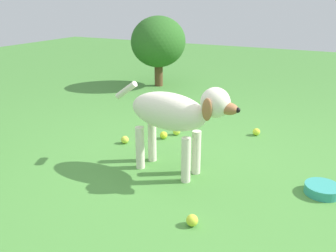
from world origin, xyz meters
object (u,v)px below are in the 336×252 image
Objects in this scene: tennis_ball_1 at (164,135)px; tennis_ball_4 at (256,132)px; tennis_ball_2 at (177,131)px; dog at (175,114)px; tennis_ball_3 at (125,140)px; tennis_ball_0 at (192,220)px; water_bowl at (322,189)px.

tennis_ball_1 is 1.00× the size of tennis_ball_4.
tennis_ball_2 is 0.72m from tennis_ball_4.
dog is 0.78m from tennis_ball_3.
tennis_ball_4 is at bearing 116.15° from tennis_ball_2.
tennis_ball_0 and tennis_ball_1 have the same top height.
tennis_ball_2 is 0.49m from tennis_ball_3.
tennis_ball_3 reaches higher than water_bowl.
dog is 14.66× the size of tennis_ball_0.
tennis_ball_3 is at bearing -39.12° from tennis_ball_2.
tennis_ball_0 is 0.91m from water_bowl.
tennis_ball_4 is (-0.32, 0.64, 0.00)m from tennis_ball_2.
tennis_ball_4 is (-0.69, 0.95, 0.00)m from tennis_ball_3.
dog reaches higher than tennis_ball_4.
tennis_ball_1 and tennis_ball_3 have the same top height.
tennis_ball_4 is at bearing 77.26° from dog.
water_bowl is at bearing 85.08° from tennis_ball_3.
tennis_ball_3 is 1.00× the size of tennis_ball_4.
dog reaches higher than tennis_ball_0.
dog is 14.66× the size of tennis_ball_4.
tennis_ball_1 is 0.34m from tennis_ball_3.
water_bowl is (0.51, 1.27, -0.00)m from tennis_ball_2.
tennis_ball_0 is (0.53, 0.36, -0.40)m from dog.
tennis_ball_0 and tennis_ball_3 have the same top height.
tennis_ball_3 is (-0.82, -0.97, 0.00)m from tennis_ball_0.
water_bowl is at bearing 74.06° from tennis_ball_1.
dog is 1.11m from tennis_ball_4.
dog is 14.66× the size of tennis_ball_3.
tennis_ball_0 and tennis_ball_2 have the same top height.
tennis_ball_3 and tennis_ball_4 have the same top height.
tennis_ball_1 is at bearing 130.91° from dog.
dog is at bearing -80.98° from water_bowl.
tennis_ball_2 is at bearing 120.88° from dog.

